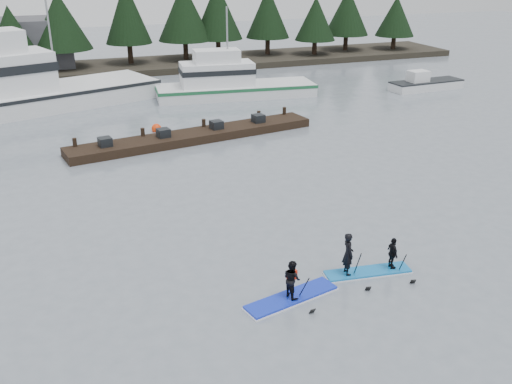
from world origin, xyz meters
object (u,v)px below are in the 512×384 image
object	(u,v)px
fishing_boat_medium	(231,90)
floating_dock	(195,136)
paddleboard_duo	(367,259)
fishing_boat_large	(15,100)
paddleboard_solo	(292,287)

from	to	relation	value
fishing_boat_medium	floating_dock	distance (m)	11.68
floating_dock	paddleboard_duo	xyz separation A→B (m)	(1.71, -17.48, 0.33)
floating_dock	fishing_boat_large	bearing A→B (deg)	123.23
floating_dock	paddleboard_duo	size ratio (longest dim) A/B	4.91
paddleboard_duo	fishing_boat_large	bearing A→B (deg)	120.18
fishing_boat_large	paddleboard_duo	size ratio (longest dim) A/B	6.36
fishing_boat_medium	paddleboard_duo	xyz separation A→B (m)	(-3.99, -27.68, 0.06)
fishing_boat_medium	paddleboard_solo	distance (m)	29.15
paddleboard_solo	fishing_boat_large	bearing A→B (deg)	93.74
fishing_boat_medium	floating_dock	xyz separation A→B (m)	(-5.70, -10.20, -0.27)
paddleboard_duo	paddleboard_solo	bearing A→B (deg)	-162.14
fishing_boat_medium	paddleboard_solo	bearing A→B (deg)	-97.69
paddleboard_duo	fishing_boat_medium	bearing A→B (deg)	89.21
floating_dock	paddleboard_solo	distance (m)	18.12
fishing_boat_medium	floating_dock	world-z (taller)	fishing_boat_medium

